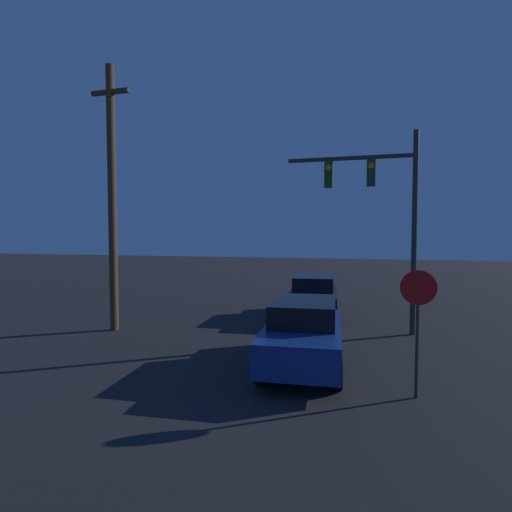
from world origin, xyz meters
name	(u,v)px	position (x,y,z in m)	size (l,w,h in m)	color
car_near	(303,333)	(1.78, 12.42, 0.85)	(2.11, 4.35, 1.64)	navy
car_far	(313,296)	(1.27, 18.62, 0.85)	(2.14, 4.36, 1.64)	black
traffic_signal_mast	(383,202)	(3.79, 16.54, 4.40)	(4.27, 0.30, 6.69)	#2D2D2D
stop_sign	(418,309)	(4.27, 11.06, 1.80)	(0.70, 0.07, 2.59)	#2D2D2D
utility_pole	(112,196)	(-5.11, 14.53, 4.64)	(1.41, 0.28, 9.01)	#4C3823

